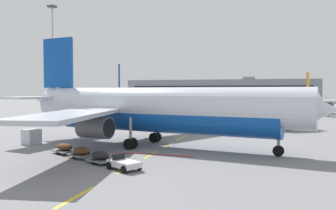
% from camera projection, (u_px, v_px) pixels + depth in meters
% --- Properties ---
extents(apron_paint_markings, '(8.00, 97.30, 0.01)m').
position_uv_depth(apron_paint_markings, '(189.00, 134.00, 46.86)').
color(apron_paint_markings, yellow).
rests_on(apron_paint_markings, ground).
extents(airliner_foreground, '(34.71, 34.06, 12.20)m').
position_uv_depth(airliner_foreground, '(155.00, 109.00, 36.21)').
color(airliner_foreground, silver).
rests_on(airliner_foreground, ground).
extents(airliner_mid_left, '(32.19, 33.82, 12.31)m').
position_uv_depth(airliner_mid_left, '(118.00, 97.00, 100.75)').
color(airliner_mid_left, silver).
rests_on(airliner_mid_left, ground).
extents(airliner_far_right, '(27.98, 28.57, 10.06)m').
position_uv_depth(airliner_far_right, '(312.00, 100.00, 91.70)').
color(airliner_far_right, silver).
rests_on(airliner_far_right, ground).
extents(catering_truck, '(7.27, 5.57, 3.14)m').
position_uv_depth(catering_truck, '(290.00, 119.00, 51.45)').
color(catering_truck, black).
rests_on(catering_truck, ground).
extents(baggage_train, '(10.80, 7.01, 1.14)m').
position_uv_depth(baggage_train, '(91.00, 154.00, 28.92)').
color(baggage_train, silver).
rests_on(baggage_train, ground).
extents(uld_cargo_container, '(1.98, 1.95, 1.60)m').
position_uv_depth(uld_cargo_container, '(31.00, 137.00, 38.08)').
color(uld_cargo_container, '#B7BCC6').
rests_on(uld_cargo_container, ground).
extents(apron_light_mast_near, '(1.80, 1.80, 27.20)m').
position_uv_depth(apron_light_mast_near, '(53.00, 47.00, 87.41)').
color(apron_light_mast_near, slate).
rests_on(apron_light_mast_near, ground).
extents(terminal_satellite, '(93.79, 27.96, 12.68)m').
position_uv_depth(terminal_satellite, '(221.00, 91.00, 180.96)').
color(terminal_satellite, gray).
rests_on(terminal_satellite, ground).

